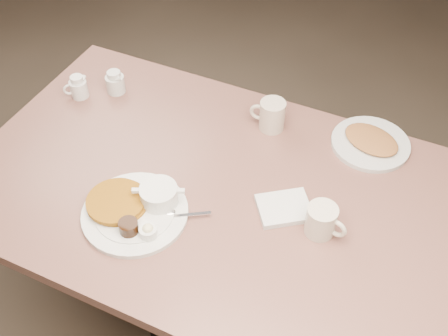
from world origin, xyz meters
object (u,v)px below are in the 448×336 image
at_px(creamer_left, 78,87).
at_px(creamer_right, 115,82).
at_px(coffee_mug_near, 322,220).
at_px(main_plate, 137,207).
at_px(diner_table, 221,225).
at_px(coffee_mug_far, 271,115).
at_px(hash_plate, 371,142).

relative_size(creamer_left, creamer_right, 0.94).
xyz_separation_m(coffee_mug_near, creamer_left, (-0.92, 0.20, -0.01)).
bearing_deg(main_plate, diner_table, 45.16).
height_order(coffee_mug_near, creamer_right, coffee_mug_near).
relative_size(main_plate, coffee_mug_far, 3.26).
relative_size(diner_table, coffee_mug_far, 12.66).
distance_m(diner_table, coffee_mug_far, 0.38).
bearing_deg(creamer_right, coffee_mug_near, -18.64).
relative_size(main_plate, coffee_mug_near, 3.16).
relative_size(coffee_mug_near, hash_plate, 0.40).
xyz_separation_m(main_plate, creamer_left, (-0.44, 0.35, 0.01)).
height_order(diner_table, creamer_left, creamer_left).
bearing_deg(hash_plate, creamer_left, -169.36).
relative_size(main_plate, creamer_right, 4.56).
xyz_separation_m(diner_table, creamer_left, (-0.61, 0.18, 0.21)).
distance_m(coffee_mug_near, coffee_mug_far, 0.43).
distance_m(coffee_mug_near, creamer_left, 0.94).
bearing_deg(hash_plate, main_plate, -133.97).
xyz_separation_m(coffee_mug_near, hash_plate, (0.04, 0.38, -0.03)).
relative_size(coffee_mug_near, creamer_right, 1.44).
height_order(coffee_mug_far, hash_plate, coffee_mug_far).
bearing_deg(coffee_mug_far, creamer_right, -174.53).
bearing_deg(main_plate, hash_plate, 46.03).
bearing_deg(creamer_left, coffee_mug_far, 11.19).
bearing_deg(hash_plate, coffee_mug_far, -170.48).
distance_m(coffee_mug_far, creamer_left, 0.66).
bearing_deg(creamer_left, diner_table, -16.28).
bearing_deg(coffee_mug_near, creamer_left, 167.60).
height_order(diner_table, coffee_mug_near, coffee_mug_near).
relative_size(diner_table, main_plate, 3.88).
bearing_deg(coffee_mug_far, main_plate, -112.89).
bearing_deg(diner_table, creamer_left, 163.72).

